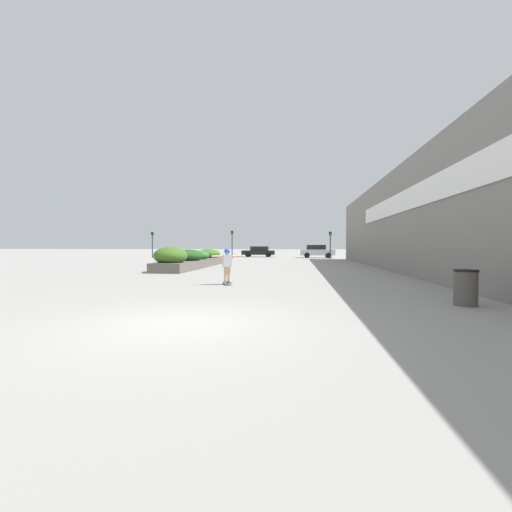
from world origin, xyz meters
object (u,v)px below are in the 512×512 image
car_leftmost (317,251)px  car_center_right (259,251)px  traffic_light_far_left (152,240)px  traffic_light_left (232,239)px  skateboard (227,283)px  skateboarder (227,262)px  car_center_left (403,252)px  traffic_light_right (330,240)px  trash_bin (466,287)px

car_leftmost → car_center_right: (-7.80, 2.78, -0.10)m
traffic_light_far_left → traffic_light_left: bearing=3.0°
traffic_light_left → traffic_light_far_left: (-9.93, -0.53, -0.09)m
skateboard → skateboarder: skateboarder is taller
skateboarder → car_center_left: (15.62, 30.73, -0.14)m
skateboarder → car_center_right: bearing=67.8°
skateboarder → car_leftmost: car_leftmost is taller
skateboard → traffic_light_right: traffic_light_right is taller
car_center_left → traffic_light_left: (-20.81, -2.93, 1.55)m
car_center_left → traffic_light_left: traffic_light_left is taller
skateboard → car_center_right: (-2.60, 33.83, 0.69)m
skateboard → trash_bin: (7.01, -3.87, 0.39)m
skateboarder → car_leftmost: (5.20, 31.05, -0.04)m
skateboard → car_center_right: 33.94m
car_center_right → car_center_left: bearing=-99.7°
trash_bin → traffic_light_left: traffic_light_left is taller
skateboarder → traffic_light_left: size_ratio=0.39×
car_center_left → trash_bin: bearing=166.0°
car_leftmost → traffic_light_far_left: traffic_light_far_left is taller
car_leftmost → traffic_light_far_left: (-20.32, -3.78, 1.37)m
car_leftmost → traffic_light_far_left: 20.71m
skateboarder → traffic_light_right: traffic_light_right is taller
trash_bin → car_center_left: size_ratio=0.22×
car_center_right → trash_bin: bearing=-165.7°
skateboard → car_center_right: bearing=67.8°
skateboard → trash_bin: bearing=-55.5°
skateboarder → car_center_right: 33.93m
traffic_light_right → traffic_light_far_left: size_ratio=0.99×
car_leftmost → traffic_light_left: 10.98m
skateboard → traffic_light_right: (6.51, 27.34, 2.13)m
skateboarder → trash_bin: 8.02m
traffic_light_left → skateboard: bearing=-79.4°
traffic_light_left → traffic_light_right: (11.70, -0.46, -0.11)m
trash_bin → car_leftmost: size_ratio=0.21×
car_center_left → traffic_light_far_left: traffic_light_far_left is taller
skateboard → trash_bin: size_ratio=0.79×
car_leftmost → car_center_right: car_leftmost is taller
trash_bin → traffic_light_left: size_ratio=0.27×
car_center_left → traffic_light_left: 21.07m
car_center_right → traffic_light_far_left: bearing=117.7°
skateboard → traffic_light_left: 28.37m
traffic_light_left → traffic_light_right: bearing=-2.2°
skateboard → car_center_left: size_ratio=0.17×
trash_bin → traffic_light_far_left: size_ratio=0.28×
car_center_left → traffic_light_far_left: size_ratio=1.30×
skateboard → skateboarder: bearing=153.4°
car_leftmost → traffic_light_right: bearing=19.5°
skateboarder → car_center_right: car_center_right is taller
car_leftmost → skateboard: bearing=-9.5°
skateboard → traffic_light_left: traffic_light_left is taller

